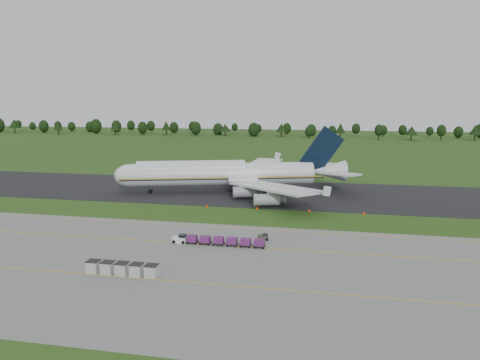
% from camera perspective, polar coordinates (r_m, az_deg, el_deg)
% --- Properties ---
extents(ground, '(600.00, 600.00, 0.00)m').
position_cam_1_polar(ground, '(108.94, -2.42, -4.31)').
color(ground, '#274815').
rests_on(ground, ground).
extents(apron, '(300.00, 52.00, 0.06)m').
position_cam_1_polar(apron, '(77.81, -8.53, -10.30)').
color(apron, slate).
rests_on(apron, ground).
extents(taxiway, '(300.00, 40.00, 0.08)m').
position_cam_1_polar(taxiway, '(135.60, 0.42, -1.43)').
color(taxiway, black).
rests_on(taxiway, ground).
extents(apron_markings, '(300.00, 30.20, 0.01)m').
position_cam_1_polar(apron_markings, '(84.04, -6.88, -8.68)').
color(apron_markings, '#EAAA0D').
rests_on(apron_markings, apron).
extents(tree_line, '(525.47, 23.38, 10.89)m').
position_cam_1_polar(tree_line, '(326.56, 5.11, 6.27)').
color(tree_line, black).
rests_on(tree_line, ground).
extents(aircraft, '(67.32, 63.13, 18.98)m').
position_cam_1_polar(aircraft, '(134.61, -1.60, 0.81)').
color(aircraft, silver).
rests_on(aircraft, ground).
extents(baggage_train, '(17.53, 1.59, 1.53)m').
position_cam_1_polar(baggage_train, '(87.08, -2.84, -7.38)').
color(baggage_train, silver).
rests_on(baggage_train, apron).
extents(utility_cart, '(2.12, 1.65, 1.02)m').
position_cam_1_polar(utility_cart, '(89.96, 2.83, -7.03)').
color(utility_cart, '#323827').
rests_on(utility_cart, apron).
extents(uld_row, '(11.49, 1.89, 1.87)m').
position_cam_1_polar(uld_row, '(75.29, -14.18, -10.42)').
color(uld_row, '#ADADAD').
rests_on(uld_row, apron).
extents(edge_markers, '(38.41, 0.30, 0.60)m').
position_cam_1_polar(edge_markers, '(113.10, 5.25, -3.66)').
color(edge_markers, '#E34007').
rests_on(edge_markers, ground).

